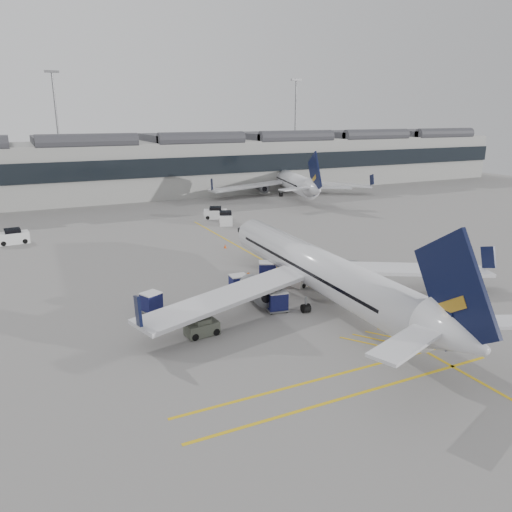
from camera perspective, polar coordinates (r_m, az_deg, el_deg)
name	(u,v)px	position (r m, az deg, el deg)	size (l,w,h in m)	color
ground	(241,325)	(40.63, -1.71, -7.91)	(220.00, 220.00, 0.00)	gray
terminal	(94,167)	(107.44, -17.98, 9.62)	(200.00, 20.45, 12.40)	#9E9E99
light_masts	(73,124)	(120.72, -20.16, 14.02)	(113.00, 0.60, 25.45)	slate
apron_markings	(288,274)	(53.23, 3.67, -2.09)	(0.25, 60.00, 0.01)	gold
airliner_main	(320,271)	(44.89, 7.36, -1.66)	(34.68, 37.92, 10.08)	silver
airliner_far	(290,181)	(106.38, 3.90, 8.58)	(34.16, 37.75, 10.20)	silver
belt_loader	(307,277)	(50.51, 5.88, -2.41)	(5.31, 2.90, 2.10)	silver
baggage_cart_a	(268,270)	(50.92, 1.33, -1.66)	(2.34, 2.18, 1.97)	gray
baggage_cart_b	(277,300)	(43.04, 2.43, -5.10)	(1.97, 1.71, 1.85)	gray
baggage_cart_c	(239,283)	(47.35, -2.00, -3.15)	(1.78, 1.50, 1.79)	gray
baggage_cart_d	(151,302)	(43.83, -11.88, -5.12)	(2.07, 1.92, 1.75)	gray
ramp_agent_a	(249,280)	(48.72, -0.83, -2.79)	(0.58, 0.38, 1.59)	#EE600C
ramp_agent_b	(276,280)	(48.25, 2.30, -2.76)	(0.95, 0.74, 1.96)	#FF560D
pushback_tug	(202,327)	(38.94, -6.22, -8.11)	(2.62, 1.77, 1.39)	#52574A
safety_cone_nose	(225,246)	(63.56, -3.55, 1.13)	(0.36, 0.36, 0.50)	#F24C0A
safety_cone_engine	(333,269)	(54.73, 8.75, -1.47)	(0.36, 0.36, 0.51)	#F24C0A
service_van_left	(13,237)	(73.01, -26.01, 1.98)	(4.01, 2.26, 1.98)	silver
service_van_mid	(226,218)	(77.64, -3.50, 4.32)	(3.16, 4.32, 2.00)	silver
service_van_right	(215,213)	(81.97, -4.65, 4.89)	(4.19, 3.19, 1.93)	silver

